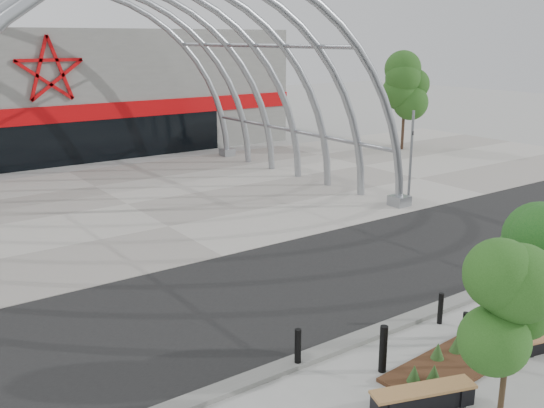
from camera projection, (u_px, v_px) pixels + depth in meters
name	position (u px, v px, depth m)	size (l,w,h in m)	color
ground	(361.00, 333.00, 15.77)	(140.00, 140.00, 0.00)	#9A9A95
road	(281.00, 289.00, 18.51)	(140.00, 7.00, 0.02)	black
forecourt	(127.00, 204.00, 27.92)	(60.00, 17.00, 0.04)	gray
kerb	(368.00, 335.00, 15.55)	(60.00, 0.50, 0.12)	slate
arena_building	(19.00, 91.00, 40.95)	(34.00, 15.24, 8.00)	slate
vault_canopy	(127.00, 204.00, 27.92)	(20.80, 15.80, 20.36)	#95999F
planting_bed	(461.00, 356.00, 14.39)	(4.72, 1.77, 0.49)	#371F15
signal_pole	(411.00, 156.00, 27.58)	(0.23, 0.61, 4.30)	gray
street_tree_0	(512.00, 308.00, 11.17)	(1.59, 1.59, 3.63)	#302614
street_tree_1	(528.00, 252.00, 13.27)	(1.71, 1.71, 4.04)	black
bench_0	(423.00, 398.00, 12.51)	(2.29, 1.21, 0.47)	black
bollard_0	(298.00, 348.00, 14.02)	(0.15, 0.15, 0.96)	black
bollard_1	(383.00, 349.00, 13.81)	(0.18, 0.18, 1.14)	black
bollard_2	(465.00, 329.00, 15.05)	(0.14, 0.14, 0.88)	black
bollard_3	(440.00, 308.00, 16.19)	(0.14, 0.14, 0.87)	black
bollard_4	(496.00, 320.00, 15.42)	(0.16, 0.16, 0.99)	black
bg_tree_1	(405.00, 87.00, 40.54)	(2.70, 2.70, 5.91)	black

